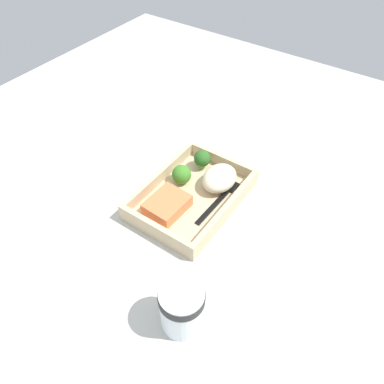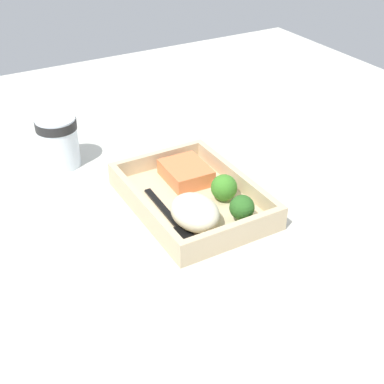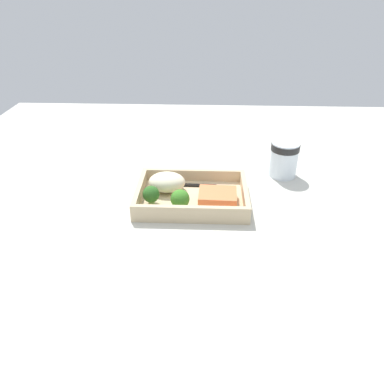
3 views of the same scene
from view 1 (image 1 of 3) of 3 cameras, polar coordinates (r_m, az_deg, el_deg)
ground_plane at (r=87.12cm, az=0.00°, el=-1.69°), size 160.00×160.00×2.00cm
takeout_tray at (r=85.95cm, az=0.00°, el=-0.97°), size 27.38×19.51×1.20cm
tray_rim at (r=84.40cm, az=0.00°, el=0.01°), size 27.38×19.51×3.05cm
salmon_fillet at (r=82.00cm, az=-3.82°, el=-1.97°), size 9.39×7.73×2.90cm
mashed_potatoes at (r=86.54cm, az=4.20°, el=2.12°), size 9.36×7.34×4.81cm
broccoli_floret_1 at (r=90.90cm, az=1.56°, el=5.08°), size 4.07×4.07×4.85cm
broccoli_floret_2 at (r=87.37cm, az=-1.60°, el=2.67°), size 4.55×4.55×4.63cm
fork at (r=84.85cm, az=4.28°, el=-1.12°), size 15.84×2.30×0.44cm
paper_cup at (r=65.00cm, az=-1.55°, el=-16.98°), size 7.77×7.77×9.96cm
receipt_slip at (r=99.94cm, az=9.89°, el=5.92°), size 11.98×14.42×0.24cm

